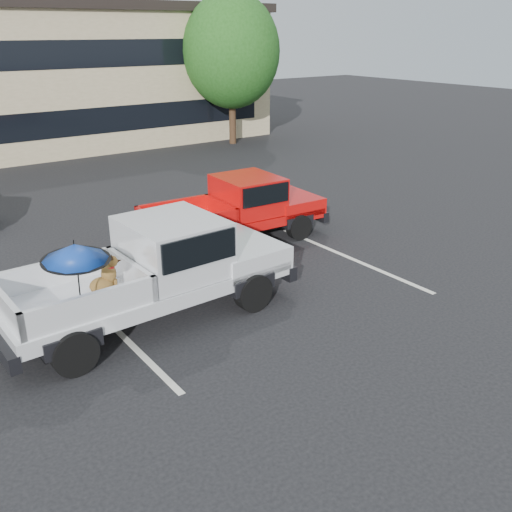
# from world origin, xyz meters

# --- Properties ---
(ground) EXTENTS (90.00, 90.00, 0.00)m
(ground) POSITION_xyz_m (0.00, 0.00, 0.00)
(ground) COLOR black
(ground) RESTS_ON ground
(stripe_left) EXTENTS (0.12, 5.00, 0.01)m
(stripe_left) POSITION_xyz_m (-3.00, 2.00, 0.00)
(stripe_left) COLOR silver
(stripe_left) RESTS_ON ground
(stripe_right) EXTENTS (0.12, 5.00, 0.01)m
(stripe_right) POSITION_xyz_m (3.00, 2.00, 0.00)
(stripe_right) COLOR silver
(stripe_right) RESTS_ON ground
(motel_building) EXTENTS (20.40, 8.40, 6.30)m
(motel_building) POSITION_xyz_m (2.00, 20.99, 3.21)
(motel_building) COLOR tan
(motel_building) RESTS_ON ground
(tree_right) EXTENTS (4.46, 4.46, 6.78)m
(tree_right) POSITION_xyz_m (9.00, 16.00, 4.21)
(tree_right) COLOR #332114
(tree_right) RESTS_ON ground
(tree_back) EXTENTS (4.68, 4.68, 7.11)m
(tree_back) POSITION_xyz_m (6.00, 24.00, 4.41)
(tree_back) COLOR #332114
(tree_back) RESTS_ON ground
(silver_pickup) EXTENTS (5.76, 2.28, 2.06)m
(silver_pickup) POSITION_xyz_m (-1.96, 2.00, 1.05)
(silver_pickup) COLOR black
(silver_pickup) RESTS_ON ground
(red_pickup) EXTENTS (5.10, 2.07, 1.66)m
(red_pickup) POSITION_xyz_m (1.69, 4.61, 0.90)
(red_pickup) COLOR black
(red_pickup) RESTS_ON ground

